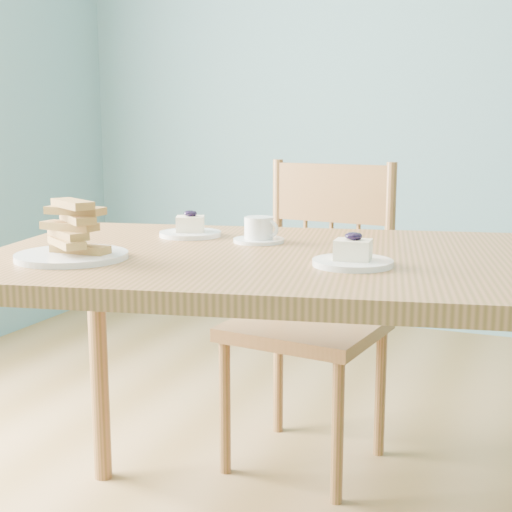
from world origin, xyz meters
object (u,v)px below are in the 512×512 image
at_px(cheesecake_plate_near, 353,257).
at_px(cheesecake_plate_far, 190,230).
at_px(dining_chair, 312,312).
at_px(biscotti_plate, 71,239).
at_px(coffee_cup, 259,231).
at_px(dining_table, 310,288).

relative_size(cheesecake_plate_near, cheesecake_plate_far, 1.03).
xyz_separation_m(dining_chair, biscotti_plate, (-0.29, -0.86, 0.35)).
bearing_deg(biscotti_plate, coffee_cup, 51.35).
xyz_separation_m(cheesecake_plate_near, coffee_cup, (-0.30, 0.22, 0.01)).
bearing_deg(cheesecake_plate_far, biscotti_plate, -102.64).
xyz_separation_m(coffee_cup, biscotti_plate, (-0.30, -0.38, 0.02)).
bearing_deg(coffee_cup, dining_chair, 104.06).
height_order(dining_table, dining_chair, dining_chair).
distance_m(dining_table, cheesecake_plate_far, 0.42).
distance_m(cheesecake_plate_far, biscotti_plate, 0.41).
bearing_deg(cheesecake_plate_far, dining_table, -19.92).
height_order(dining_table, biscotti_plate, biscotti_plate).
distance_m(dining_chair, coffee_cup, 0.59).
height_order(dining_table, cheesecake_plate_near, cheesecake_plate_near).
distance_m(dining_table, coffee_cup, 0.23).
bearing_deg(cheesecake_plate_near, cheesecake_plate_far, 154.52).
relative_size(dining_chair, coffee_cup, 7.61).
relative_size(dining_table, cheesecake_plate_near, 9.68).
height_order(dining_chair, cheesecake_plate_near, dining_chair).
xyz_separation_m(cheesecake_plate_near, biscotti_plate, (-0.60, -0.16, 0.03)).
xyz_separation_m(dining_chair, cheesecake_plate_near, (0.31, -0.71, 0.32)).
xyz_separation_m(cheesecake_plate_far, coffee_cup, (0.21, -0.03, 0.01)).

